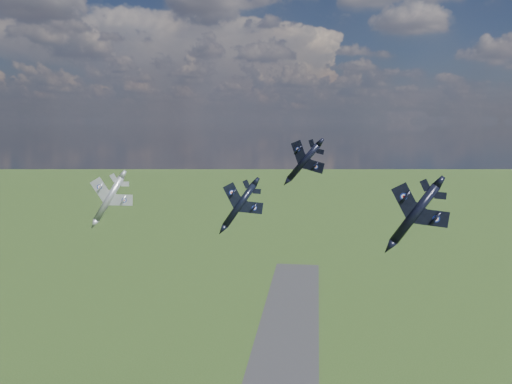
% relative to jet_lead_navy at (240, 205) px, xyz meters
% --- Properties ---
extents(jet_lead_navy, '(12.61, 15.19, 7.65)m').
position_rel_jet_lead_navy_xyz_m(jet_lead_navy, '(0.00, 0.00, 0.00)').
color(jet_lead_navy, black).
extents(jet_right_navy, '(9.89, 13.37, 7.33)m').
position_rel_jet_lead_navy_xyz_m(jet_right_navy, '(27.42, -23.72, 3.31)').
color(jet_right_navy, black).
extents(jet_high_navy, '(14.14, 16.81, 8.95)m').
position_rel_jet_lead_navy_xyz_m(jet_high_navy, '(11.34, 20.08, 6.63)').
color(jet_high_navy, black).
extents(jet_left_silver, '(13.39, 15.64, 7.27)m').
position_rel_jet_lead_navy_xyz_m(jet_left_silver, '(-25.90, 0.56, 0.65)').
color(jet_left_silver, '#9FA3A9').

